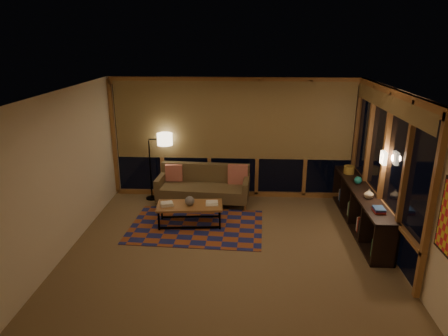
{
  "coord_description": "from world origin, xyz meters",
  "views": [
    {
      "loc": [
        0.25,
        -6.18,
        3.51
      ],
      "look_at": [
        -0.11,
        0.62,
        1.26
      ],
      "focal_mm": 32.0,
      "sensor_mm": 36.0,
      "label": 1
    }
  ],
  "objects_px": {
    "floor_lamp": "(150,167)",
    "sofa": "(203,186)",
    "bookshelf": "(360,208)",
    "coffee_table": "(190,215)"
  },
  "relations": [
    {
      "from": "floor_lamp",
      "to": "sofa",
      "type": "bearing_deg",
      "value": -13.97
    },
    {
      "from": "sofa",
      "to": "bookshelf",
      "type": "relative_size",
      "value": 0.66
    },
    {
      "from": "floor_lamp",
      "to": "bookshelf",
      "type": "height_order",
      "value": "floor_lamp"
    },
    {
      "from": "sofa",
      "to": "coffee_table",
      "type": "height_order",
      "value": "sofa"
    },
    {
      "from": "floor_lamp",
      "to": "bookshelf",
      "type": "bearing_deg",
      "value": -20.1
    },
    {
      "from": "floor_lamp",
      "to": "bookshelf",
      "type": "distance_m",
      "value": 4.49
    },
    {
      "from": "coffee_table",
      "to": "floor_lamp",
      "type": "height_order",
      "value": "floor_lamp"
    },
    {
      "from": "floor_lamp",
      "to": "coffee_table",
      "type": "bearing_deg",
      "value": -55.75
    },
    {
      "from": "sofa",
      "to": "bookshelf",
      "type": "height_order",
      "value": "sofa"
    },
    {
      "from": "sofa",
      "to": "floor_lamp",
      "type": "xyz_separation_m",
      "value": [
        -1.2,
        0.18,
        0.36
      ]
    }
  ]
}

